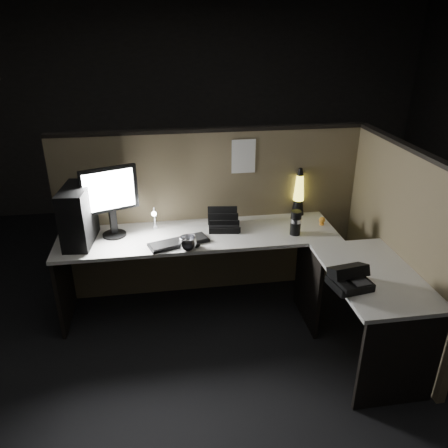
{
  "coord_description": "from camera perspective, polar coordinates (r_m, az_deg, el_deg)",
  "views": [
    {
      "loc": [
        -0.43,
        -2.63,
        2.33
      ],
      "look_at": [
        0.02,
        0.35,
        0.92
      ],
      "focal_mm": 35.0,
      "sensor_mm": 36.0,
      "label": 1
    }
  ],
  "objects": [
    {
      "name": "partition_right",
      "position": [
        3.61,
        21.6,
        -2.84
      ],
      "size": [
        0.06,
        1.66,
        1.5
      ],
      "primitive_type": "cube",
      "color": "brown",
      "rests_on": "ground"
    },
    {
      "name": "pc_tower",
      "position": [
        3.57,
        -18.51,
        1.07
      ],
      "size": [
        0.24,
        0.45,
        0.46
      ],
      "primitive_type": "cube",
      "rotation": [
        0.0,
        0.0,
        -0.1
      ],
      "color": "black",
      "rests_on": "desk"
    },
    {
      "name": "desk_phone",
      "position": [
        3.02,
        15.97,
        -6.83
      ],
      "size": [
        0.28,
        0.28,
        0.15
      ],
      "rotation": [
        0.0,
        0.0,
        0.16
      ],
      "color": "black",
      "rests_on": "desk"
    },
    {
      "name": "travel_mug",
      "position": [
        3.61,
        9.33,
        0.16
      ],
      "size": [
        0.09,
        0.09,
        0.21
      ],
      "primitive_type": "cylinder",
      "color": "black",
      "rests_on": "desk"
    },
    {
      "name": "desk",
      "position": [
        3.43,
        2.82,
        -5.72
      ],
      "size": [
        2.6,
        1.6,
        0.73
      ],
      "color": "beige",
      "rests_on": "ground"
    },
    {
      "name": "figurine",
      "position": [
        3.85,
        12.69,
        0.51
      ],
      "size": [
        0.05,
        0.05,
        0.05
      ],
      "primitive_type": "sphere",
      "color": "orange",
      "rests_on": "desk"
    },
    {
      "name": "organizer",
      "position": [
        3.7,
        -0.05,
        0.1
      ],
      "size": [
        0.28,
        0.25,
        0.19
      ],
      "rotation": [
        0.0,
        0.0,
        -0.13
      ],
      "color": "black",
      "rests_on": "desk"
    },
    {
      "name": "pinned_paper",
      "position": [
        3.74,
        2.57,
        8.81
      ],
      "size": [
        0.2,
        0.0,
        0.29
      ],
      "primitive_type": "cube",
      "color": "white",
      "rests_on": "partition_back"
    },
    {
      "name": "partition_back",
      "position": [
        3.92,
        -1.63,
        1.21
      ],
      "size": [
        2.66,
        0.06,
        1.5
      ],
      "primitive_type": "cube",
      "color": "brown",
      "rests_on": "ground"
    },
    {
      "name": "monitor",
      "position": [
        3.57,
        -14.65,
        3.65
      ],
      "size": [
        0.43,
        0.21,
        0.58
      ],
      "rotation": [
        0.0,
        0.0,
        0.36
      ],
      "color": "black",
      "rests_on": "desk"
    },
    {
      "name": "floor",
      "position": [
        3.54,
        0.48,
        -16.16
      ],
      "size": [
        6.0,
        6.0,
        0.0
      ],
      "primitive_type": "plane",
      "color": "black",
      "rests_on": "ground"
    },
    {
      "name": "room_shell",
      "position": [
        2.76,
        0.6,
        10.1
      ],
      "size": [
        6.0,
        6.0,
        6.0
      ],
      "color": "silver",
      "rests_on": "ground"
    },
    {
      "name": "lava_lamp",
      "position": [
        3.98,
        9.73,
        3.7
      ],
      "size": [
        0.12,
        0.12,
        0.43
      ],
      "color": "black",
      "rests_on": "desk"
    },
    {
      "name": "steel_mug",
      "position": [
        3.35,
        -4.75,
        -2.54
      ],
      "size": [
        0.18,
        0.18,
        0.11
      ],
      "primitive_type": "imported",
      "rotation": [
        0.0,
        0.0,
        -0.34
      ],
      "color": "#BBBBC2",
      "rests_on": "desk"
    },
    {
      "name": "mouse",
      "position": [
        3.4,
        -3.79,
        -2.82
      ],
      "size": [
        0.08,
        0.06,
        0.03
      ],
      "primitive_type": "ellipsoid",
      "rotation": [
        0.0,
        0.0,
        0.02
      ],
      "color": "black",
      "rests_on": "desk"
    },
    {
      "name": "keyboard",
      "position": [
        3.47,
        -5.94,
        -2.43
      ],
      "size": [
        0.5,
        0.3,
        0.02
      ],
      "primitive_type": "cube",
      "rotation": [
        0.0,
        0.0,
        0.31
      ],
      "color": "black",
      "rests_on": "desk"
    },
    {
      "name": "clip_lamp",
      "position": [
        3.66,
        -9.07,
        0.79
      ],
      "size": [
        0.04,
        0.16,
        0.2
      ],
      "color": "silver",
      "rests_on": "desk"
    }
  ]
}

